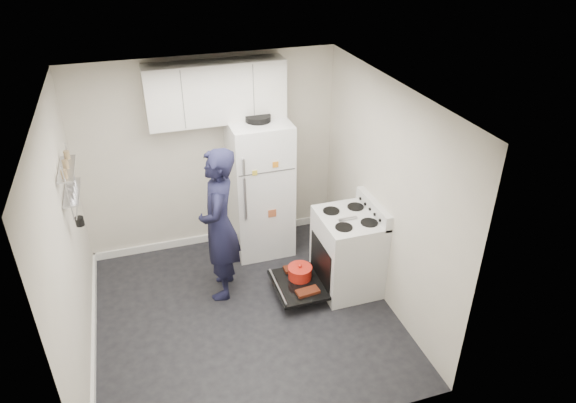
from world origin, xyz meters
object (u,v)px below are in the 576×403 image
object	(u,v)px
electric_range	(346,253)
person	(219,225)
refrigerator	(260,187)
open_oven_door	(299,279)

from	to	relation	value
electric_range	person	bearing A→B (deg)	165.75
refrigerator	person	world-z (taller)	refrigerator
open_oven_door	person	distance (m)	1.14
electric_range	person	size ratio (longest dim) A/B	0.61
refrigerator	electric_range	bearing A→B (deg)	-56.65
electric_range	open_oven_door	world-z (taller)	electric_range
electric_range	open_oven_door	distance (m)	0.63
electric_range	refrigerator	size ratio (longest dim) A/B	0.60
electric_range	refrigerator	distance (m)	1.38
refrigerator	person	bearing A→B (deg)	-131.74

